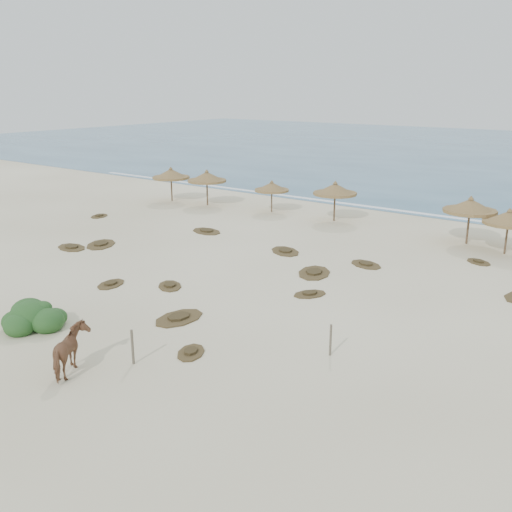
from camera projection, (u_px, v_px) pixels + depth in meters
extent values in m
plane|color=#F1E7C6|center=(160.00, 300.00, 27.12)|extent=(160.00, 160.00, 0.00)
cube|color=white|center=(388.00, 209.00, 47.11)|extent=(70.00, 0.60, 0.01)
cylinder|color=brown|center=(172.00, 188.00, 50.27)|extent=(0.13, 0.13, 2.28)
cylinder|color=olive|center=(171.00, 178.00, 50.00)|extent=(4.18, 4.18, 0.20)
cone|color=olive|center=(171.00, 173.00, 49.90)|extent=(4.05, 4.05, 0.81)
cone|color=olive|center=(171.00, 168.00, 49.76)|extent=(0.39, 0.39, 0.24)
cylinder|color=brown|center=(207.00, 192.00, 48.46)|extent=(0.13, 0.13, 2.30)
cylinder|color=olive|center=(207.00, 181.00, 48.18)|extent=(4.29, 4.29, 0.20)
cone|color=olive|center=(207.00, 176.00, 48.08)|extent=(4.14, 4.14, 0.82)
cone|color=olive|center=(207.00, 171.00, 47.94)|extent=(0.39, 0.39, 0.24)
cylinder|color=brown|center=(272.00, 200.00, 45.85)|extent=(0.11, 0.11, 1.94)
cylinder|color=olive|center=(272.00, 190.00, 45.62)|extent=(3.44, 3.44, 0.17)
cone|color=olive|center=(272.00, 186.00, 45.54)|extent=(3.33, 3.33, 0.69)
cone|color=olive|center=(272.00, 181.00, 45.42)|extent=(0.33, 0.33, 0.20)
cylinder|color=brown|center=(334.00, 206.00, 42.77)|extent=(0.13, 0.13, 2.28)
cylinder|color=olive|center=(335.00, 194.00, 42.50)|extent=(4.14, 4.14, 0.20)
cone|color=olive|center=(335.00, 189.00, 42.40)|extent=(4.00, 4.00, 0.82)
cone|color=olive|center=(335.00, 182.00, 42.26)|extent=(0.39, 0.39, 0.24)
cylinder|color=brown|center=(468.00, 226.00, 36.52)|extent=(0.13, 0.13, 2.35)
cylinder|color=olive|center=(470.00, 211.00, 36.25)|extent=(4.45, 4.45, 0.20)
cone|color=olive|center=(470.00, 205.00, 36.14)|extent=(4.30, 4.30, 0.84)
cone|color=olive|center=(471.00, 197.00, 36.00)|extent=(0.40, 0.40, 0.25)
cylinder|color=brown|center=(506.00, 237.00, 34.30)|extent=(0.12, 0.12, 2.13)
cylinder|color=olive|center=(508.00, 223.00, 34.04)|extent=(3.55, 3.55, 0.18)
cone|color=olive|center=(509.00, 217.00, 33.95)|extent=(3.43, 3.43, 0.76)
cone|color=olive|center=(510.00, 210.00, 33.82)|extent=(0.36, 0.36, 0.22)
imported|color=brown|center=(71.00, 351.00, 19.96)|extent=(1.91, 2.18, 1.70)
cylinder|color=#64594B|center=(132.00, 347.00, 20.69)|extent=(0.13, 0.13, 1.34)
cylinder|color=#64594B|center=(331.00, 340.00, 21.37)|extent=(0.11, 0.11, 1.25)
ellipsoid|color=#265123|center=(30.00, 317.00, 23.91)|extent=(1.75, 1.75, 1.31)
ellipsoid|color=#265123|center=(47.00, 321.00, 23.69)|extent=(1.40, 1.40, 1.05)
ellipsoid|color=#265123|center=(29.00, 311.00, 24.59)|extent=(1.49, 1.49, 1.12)
ellipsoid|color=#265123|center=(20.00, 325.00, 23.38)|extent=(1.31, 1.31, 0.99)
ellipsoid|color=#265123|center=(17.00, 321.00, 23.82)|extent=(1.23, 1.23, 0.92)
ellipsoid|color=#265123|center=(55.00, 318.00, 24.27)|extent=(1.05, 1.05, 0.79)
ellipsoid|color=#265123|center=(43.00, 308.00, 24.01)|extent=(0.79, 0.79, 0.59)
ellipsoid|color=#265123|center=(28.00, 307.00, 24.03)|extent=(0.70, 0.70, 0.53)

